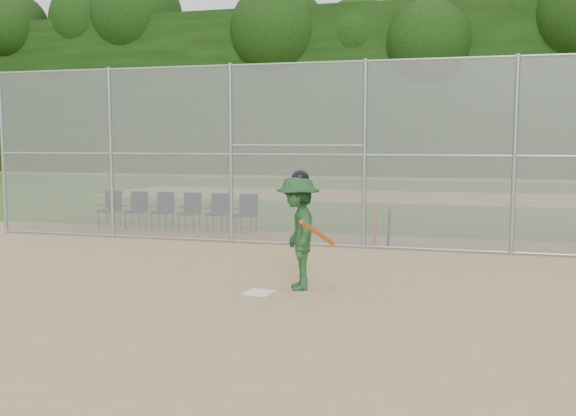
# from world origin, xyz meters

# --- Properties ---
(ground) EXTENTS (100.00, 100.00, 0.00)m
(ground) POSITION_xyz_m (0.00, 0.00, 0.00)
(ground) COLOR tan
(ground) RESTS_ON ground
(grass_strip) EXTENTS (100.00, 100.00, 0.00)m
(grass_strip) POSITION_xyz_m (0.00, 18.00, 0.01)
(grass_strip) COLOR #315D1B
(grass_strip) RESTS_ON ground
(dirt_patch_far) EXTENTS (24.00, 24.00, 0.00)m
(dirt_patch_far) POSITION_xyz_m (0.00, 18.00, 0.01)
(dirt_patch_far) COLOR tan
(dirt_patch_far) RESTS_ON ground
(backstop_fence) EXTENTS (16.09, 0.09, 4.00)m
(backstop_fence) POSITION_xyz_m (0.00, 5.00, 2.07)
(backstop_fence) COLOR gray
(backstop_fence) RESTS_ON ground
(treeline) EXTENTS (81.00, 60.00, 11.00)m
(treeline) POSITION_xyz_m (0.00, 20.00, 5.50)
(treeline) COLOR black
(treeline) RESTS_ON ground
(home_plate) EXTENTS (0.45, 0.45, 0.02)m
(home_plate) POSITION_xyz_m (0.07, 0.56, 0.01)
(home_plate) COLOR white
(home_plate) RESTS_ON ground
(batter_at_plate) EXTENTS (1.11, 1.41, 1.86)m
(batter_at_plate) POSITION_xyz_m (0.57, 0.99, 0.90)
(batter_at_plate) COLOR #1C4821
(batter_at_plate) RESTS_ON ground
(spare_bats) EXTENTS (0.36, 0.35, 0.83)m
(spare_bats) POSITION_xyz_m (1.34, 5.44, 0.41)
(spare_bats) COLOR #D84C14
(spare_bats) RESTS_ON ground
(chair_0) EXTENTS (0.54, 0.52, 0.96)m
(chair_0) POSITION_xyz_m (-6.03, 6.59, 0.48)
(chair_0) COLOR black
(chair_0) RESTS_ON ground
(chair_1) EXTENTS (0.54, 0.52, 0.96)m
(chair_1) POSITION_xyz_m (-5.26, 6.59, 0.48)
(chair_1) COLOR black
(chair_1) RESTS_ON ground
(chair_2) EXTENTS (0.54, 0.52, 0.96)m
(chair_2) POSITION_xyz_m (-4.50, 6.59, 0.48)
(chair_2) COLOR black
(chair_2) RESTS_ON ground
(chair_3) EXTENTS (0.54, 0.52, 0.96)m
(chair_3) POSITION_xyz_m (-3.73, 6.59, 0.48)
(chair_3) COLOR black
(chair_3) RESTS_ON ground
(chair_4) EXTENTS (0.54, 0.52, 0.96)m
(chair_4) POSITION_xyz_m (-2.97, 6.59, 0.48)
(chair_4) COLOR black
(chair_4) RESTS_ON ground
(chair_5) EXTENTS (0.54, 0.52, 0.96)m
(chair_5) POSITION_xyz_m (-2.20, 6.59, 0.48)
(chair_5) COLOR black
(chair_5) RESTS_ON ground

